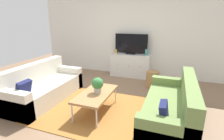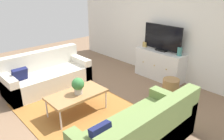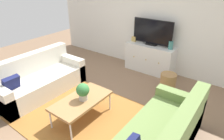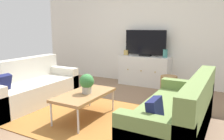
# 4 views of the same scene
# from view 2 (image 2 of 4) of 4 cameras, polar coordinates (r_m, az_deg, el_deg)

# --- Properties ---
(ground_plane) EXTENTS (10.00, 10.00, 0.00)m
(ground_plane) POSITION_cam_2_polar(r_m,az_deg,el_deg) (4.32, -6.51, -10.26)
(ground_plane) COLOR #84664C
(wall_back) EXTENTS (6.40, 0.12, 2.70)m
(wall_back) POSITION_cam_2_polar(r_m,az_deg,el_deg) (5.62, 14.61, 11.63)
(wall_back) COLOR silver
(wall_back) RESTS_ON ground_plane
(area_rug) EXTENTS (2.50, 1.90, 0.01)m
(area_rug) POSITION_cam_2_polar(r_m,az_deg,el_deg) (4.25, -8.16, -10.90)
(area_rug) COLOR #9E662D
(area_rug) RESTS_ON ground_plane
(couch_left_side) EXTENTS (0.82, 1.92, 0.84)m
(couch_left_side) POSITION_cam_2_polar(r_m,az_deg,el_deg) (5.26, -16.98, -1.55)
(couch_left_side) COLOR beige
(couch_left_side) RESTS_ON ground_plane
(couch_right_side) EXTENTS (0.82, 1.92, 0.84)m
(couch_right_side) POSITION_cam_2_polar(r_m,az_deg,el_deg) (3.24, 7.73, -16.71)
(couch_right_side) COLOR olive
(couch_right_side) RESTS_ON ground_plane
(coffee_table) EXTENTS (0.57, 1.08, 0.42)m
(coffee_table) POSITION_cam_2_polar(r_m,az_deg,el_deg) (4.05, -9.28, -6.47)
(coffee_table) COLOR #A37547
(coffee_table) RESTS_ON ground_plane
(potted_plant) EXTENTS (0.23, 0.23, 0.31)m
(potted_plant) POSITION_cam_2_polar(r_m,az_deg,el_deg) (3.94, -8.95, -3.96)
(potted_plant) COLOR #B7B2A8
(potted_plant) RESTS_ON coffee_table
(tv_console) EXTENTS (1.26, 0.47, 0.73)m
(tv_console) POSITION_cam_2_polar(r_m,az_deg,el_deg) (5.62, 12.46, 1.39)
(tv_console) COLOR silver
(tv_console) RESTS_ON ground_plane
(flat_screen_tv) EXTENTS (1.03, 0.16, 0.64)m
(flat_screen_tv) POSITION_cam_2_polar(r_m,az_deg,el_deg) (5.44, 13.18, 8.21)
(flat_screen_tv) COLOR black
(flat_screen_tv) RESTS_ON tv_console
(glass_vase) EXTENTS (0.11, 0.11, 0.19)m
(glass_vase) POSITION_cam_2_polar(r_m,az_deg,el_deg) (5.22, 17.42, 4.67)
(glass_vase) COLOR teal
(glass_vase) RESTS_ON tv_console
(mantel_clock) EXTENTS (0.11, 0.07, 0.13)m
(mantel_clock) POSITION_cam_2_polar(r_m,az_deg,el_deg) (5.78, 8.69, 6.71)
(mantel_clock) COLOR tan
(mantel_clock) RESTS_ON tv_console
(wicker_basket) EXTENTS (0.34, 0.34, 0.46)m
(wicker_basket) POSITION_cam_2_polar(r_m,az_deg,el_deg) (4.70, 15.14, -4.92)
(wicker_basket) COLOR #9E7547
(wicker_basket) RESTS_ON ground_plane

